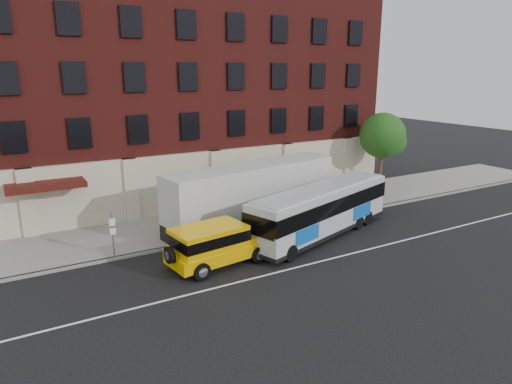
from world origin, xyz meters
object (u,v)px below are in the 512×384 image
sign_pole (113,233)px  shipping_container (253,196)px  street_tree (383,137)px  yellow_suv (215,243)px  city_bus (322,209)px

sign_pole → shipping_container: size_ratio=0.21×
street_tree → shipping_container: (-13.19, -2.37, -2.46)m
shipping_container → yellow_suv: bearing=-136.8°
yellow_suv → city_bus: bearing=6.1°
street_tree → shipping_container: 13.63m
street_tree → city_bus: (-10.53, -5.92, -2.74)m
sign_pole → yellow_suv: 5.42m
shipping_container → street_tree: bearing=10.2°
street_tree → shipping_container: bearing=-169.8°
city_bus → shipping_container: bearing=126.8°
sign_pole → city_bus: city_bus is taller
yellow_suv → shipping_container: 6.36m
sign_pole → yellow_suv: size_ratio=0.44×
yellow_suv → shipping_container: (4.60, 4.33, 0.74)m
sign_pole → street_tree: (22.04, 3.34, 2.96)m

